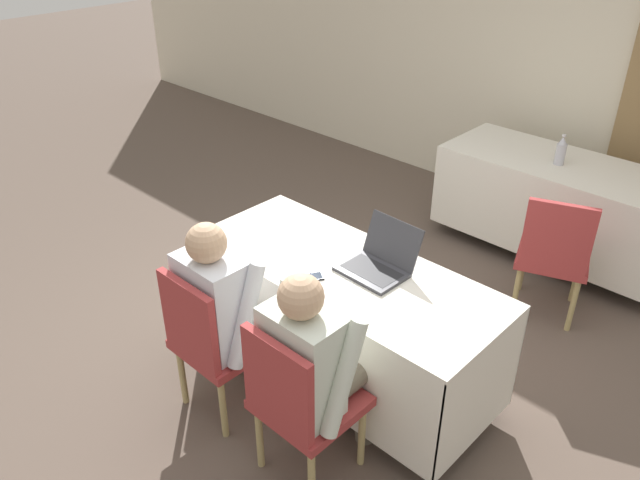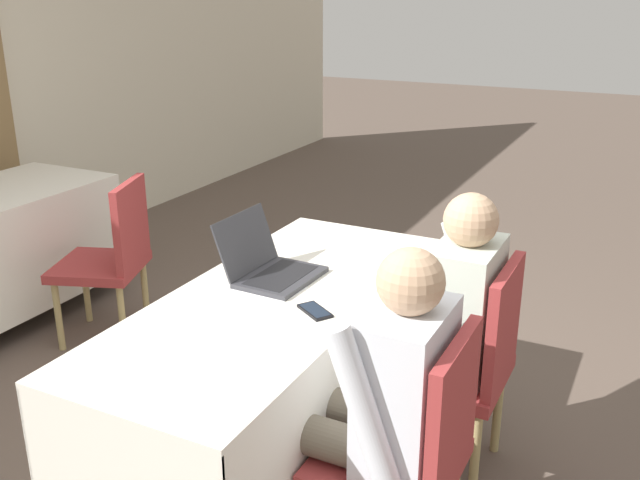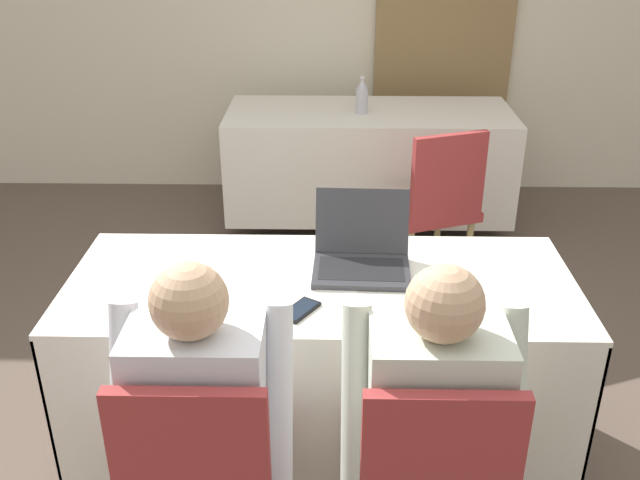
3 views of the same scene
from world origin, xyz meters
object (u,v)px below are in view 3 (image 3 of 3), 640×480
Objects in this scene: water_bottle at (362,97)px; chair_far_spare at (435,201)px; laptop at (362,256)px; person_checkered_shirt at (205,410)px; person_white_shirt at (430,413)px; chair_near_left at (203,480)px; cell_phone at (300,310)px.

chair_far_spare is (0.37, -0.73, -0.37)m from water_bottle.
laptop is 0.82m from person_checkered_shirt.
chair_far_spare is 1.94m from person_white_shirt.
chair_near_left is 2.21m from chair_far_spare.
cell_phone is at bearing -122.18° from laptop.
cell_phone is at bearing -96.77° from water_bottle.
person_white_shirt is (0.63, 0.10, 0.16)m from chair_near_left.
person_checkered_shirt is at bearing -92.06° from cell_phone.
person_white_shirt reaches higher than cell_phone.
person_white_shirt reaches higher than chair_far_spare.
person_white_shirt is at bearing 61.73° from chair_far_spare.
person_checkered_shirt is at bearing -101.19° from water_bottle.
chair_far_spare is 0.77× the size of person_white_shirt.
person_white_shirt reaches higher than water_bottle.
person_checkered_shirt is (-0.46, -0.66, -0.15)m from laptop.
chair_far_spare is (0.44, 1.25, -0.31)m from laptop.
cell_phone is 0.59m from chair_near_left.
chair_near_left reaches higher than cell_phone.
person_checkered_shirt is 1.00× the size of person_white_shirt.
water_bottle is at bearing -101.19° from person_checkered_shirt.
person_checkered_shirt is (-0.52, -2.65, -0.21)m from water_bottle.
person_white_shirt is (-0.26, -1.92, 0.16)m from chair_far_spare.
cell_phone is 2.31m from water_bottle.
laptop is at bearing 50.31° from chair_far_spare.
chair_far_spare is at bearing -63.14° from water_bottle.
chair_near_left is 0.66m from person_white_shirt.
chair_near_left is 0.77× the size of person_white_shirt.
chair_near_left is at bearing 9.23° from person_white_shirt.
cell_phone is 0.45m from person_checkered_shirt.
chair_far_spare is 0.77× the size of person_checkered_shirt.
laptop is 0.70m from person_white_shirt.
water_bottle is 0.19× the size of person_white_shirt.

